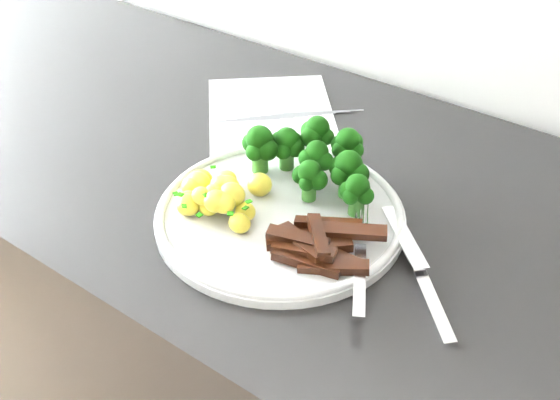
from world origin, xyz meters
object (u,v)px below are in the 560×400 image
Objects in this scene: recipe_paper at (272,118)px; knife at (424,285)px; broccoli at (315,155)px; fork at (360,261)px; potatoes at (216,194)px; beef_strips at (316,246)px; plate at (280,214)px.

recipe_paper is 0.41m from knife.
broccoli reaches higher than fork.
beef_strips is at bearing -0.26° from potatoes.
fork is at bearing 2.46° from potatoes.
recipe_paper is 0.25m from plate.
broccoli is at bearing -36.49° from recipe_paper.
beef_strips is (0.08, -0.04, 0.01)m from plate.
plate is at bearing 168.20° from fork.
knife is at bearing -29.39° from recipe_paper.
beef_strips reaches higher than fork.
potatoes reaches higher than beef_strips.
potatoes is at bearing -120.50° from broccoli.
potatoes is 0.97× the size of beef_strips.
broccoli is 1.54× the size of beef_strips.
recipe_paper is 1.88× the size of fork.
recipe_paper is at bearing 142.55° from fork.
potatoes is at bearing -69.56° from recipe_paper.
potatoes is 0.75× the size of knife.
plate is at bearing 177.43° from knife.
fork is (0.13, -0.03, 0.01)m from plate.
broccoli is 1.59× the size of potatoes.
recipe_paper is 1.06× the size of plate.
broccoli reaches higher than knife.
beef_strips is (0.15, -0.00, -0.01)m from potatoes.
recipe_paper is 1.98× the size of knife.
potatoes is (-0.07, -0.12, -0.02)m from broccoli.
recipe_paper is at bearing 135.63° from beef_strips.
plate is 2.38× the size of beef_strips.
recipe_paper is 2.54× the size of beef_strips.
recipe_paper is at bearing 129.06° from plate.
plate is (0.16, -0.19, 0.01)m from recipe_paper.
beef_strips is (0.23, -0.23, 0.02)m from recipe_paper.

